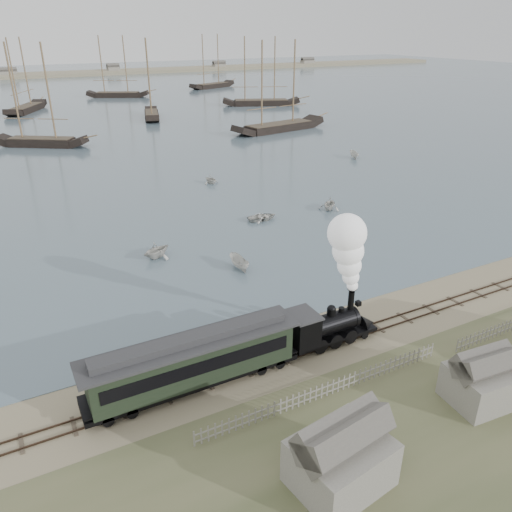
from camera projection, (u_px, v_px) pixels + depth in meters
name	position (u px, v px, depth m)	size (l,w,h in m)	color
ground	(343.00, 322.00, 41.73)	(600.00, 600.00, 0.00)	gray
harbor_water	(55.00, 95.00, 178.20)	(600.00, 336.00, 0.06)	#4A5E6A
rail_track	(358.00, 333.00, 40.10)	(120.00, 1.80, 0.16)	#34251C
picket_fence_west	(327.00, 396.00, 33.35)	(19.00, 0.10, 1.20)	slate
shed_left	(339.00, 482.00, 27.05)	(5.00, 4.00, 4.10)	slate
shed_mid	(477.00, 401.00, 32.94)	(4.00, 3.50, 3.60)	slate
far_spit	(31.00, 77.00, 242.45)	(500.00, 20.00, 1.80)	tan
locomotive	(344.00, 288.00, 37.44)	(7.99, 2.98, 9.96)	black
passenger_coach	(193.00, 360.00, 33.23)	(14.95, 2.88, 3.63)	black
beached_dinghy	(293.00, 328.00, 40.07)	(4.27, 3.05, 0.88)	beige
rowboat_1	(157.00, 250.00, 52.82)	(3.37, 2.91, 1.78)	beige
rowboat_2	(239.00, 263.00, 50.49)	(3.26, 1.23, 1.26)	beige
rowboat_3	(262.00, 217.00, 63.34)	(3.87, 2.76, 0.80)	beige
rowboat_4	(330.00, 204.00, 66.68)	(3.22, 2.78, 1.70)	beige
rowboat_5	(354.00, 155.00, 92.96)	(3.28, 1.23, 1.27)	beige
rowboat_7	(211.00, 179.00, 77.90)	(2.73, 2.35, 1.44)	beige
schooner_2	(33.00, 96.00, 98.36)	(18.71, 4.32, 20.00)	black
schooner_3	(149.00, 79.00, 129.13)	(16.99, 3.92, 20.00)	black
schooner_4	(280.00, 86.00, 113.70)	(24.65, 5.69, 20.00)	black
schooner_5	(261.00, 71.00, 151.32)	(23.70, 5.47, 20.00)	black
schooner_7	(20.00, 75.00, 139.51)	(21.32, 4.92, 20.00)	black
schooner_8	(115.00, 67.00, 169.08)	(20.90, 4.82, 20.00)	black
schooner_9	(211.00, 61.00, 195.44)	(21.48, 4.96, 20.00)	black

